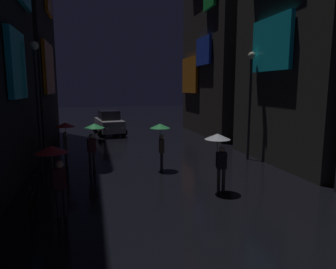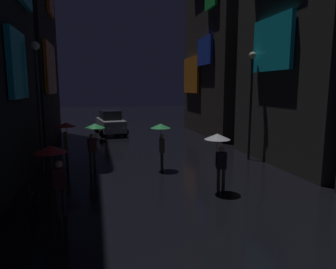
% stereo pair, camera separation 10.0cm
% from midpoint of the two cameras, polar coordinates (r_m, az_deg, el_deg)
% --- Properties ---
extents(building_right_far, '(4.25, 8.79, 15.57)m').
position_cam_midpoint_polar(building_right_far, '(25.11, 10.49, 18.13)').
color(building_right_far, '#2D2826').
rests_on(building_right_far, ground).
extents(pedestrian_foreground_right_clear, '(0.90, 0.90, 2.12)m').
position_cam_midpoint_polar(pedestrian_foreground_right_clear, '(10.62, 9.39, -2.22)').
color(pedestrian_foreground_right_clear, '#38332D').
rests_on(pedestrian_foreground_right_clear, ground).
extents(pedestrian_midstreet_left_red, '(0.90, 0.90, 2.12)m').
position_cam_midpoint_polar(pedestrian_midstreet_left_red, '(8.94, -21.14, -4.80)').
color(pedestrian_midstreet_left_red, '#2D2D38').
rests_on(pedestrian_midstreet_left_red, ground).
extents(pedestrian_near_crossing_red, '(0.90, 0.90, 2.12)m').
position_cam_midpoint_polar(pedestrian_near_crossing_red, '(14.61, -19.15, 0.43)').
color(pedestrian_near_crossing_red, '#2D2D38').
rests_on(pedestrian_near_crossing_red, ground).
extents(pedestrian_far_right_green, '(0.90, 0.90, 2.12)m').
position_cam_midpoint_polar(pedestrian_far_right_green, '(13.77, -14.22, 0.16)').
color(pedestrian_far_right_green, '#38332D').
rests_on(pedestrian_far_right_green, ground).
extents(pedestrian_midstreet_centre_green, '(0.90, 0.90, 2.12)m').
position_cam_midpoint_polar(pedestrian_midstreet_centre_green, '(13.28, -1.64, 0.12)').
color(pedestrian_midstreet_centre_green, '#2D2D38').
rests_on(pedestrian_midstreet_centre_green, ground).
extents(bicycle_parked_at_storefront, '(0.21, 1.82, 0.96)m').
position_cam_midpoint_polar(bicycle_parked_at_storefront, '(10.09, -24.53, -11.06)').
color(bicycle_parked_at_storefront, black).
rests_on(bicycle_parked_at_storefront, ground).
extents(car_distant, '(2.63, 4.32, 1.92)m').
position_cam_midpoint_polar(car_distant, '(24.24, -11.28, 2.16)').
color(car_distant, '#99999E').
rests_on(car_distant, ground).
extents(streetlamp_left_far, '(0.36, 0.36, 5.60)m').
position_cam_midpoint_polar(streetlamp_left_far, '(13.92, -23.82, 7.32)').
color(streetlamp_left_far, '#2D2D33').
rests_on(streetlamp_left_far, ground).
extents(streetlamp_right_far, '(0.36, 0.36, 5.46)m').
position_cam_midpoint_polar(streetlamp_right_far, '(15.80, 15.20, 7.58)').
color(streetlamp_right_far, '#2D2D33').
rests_on(streetlamp_right_far, ground).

